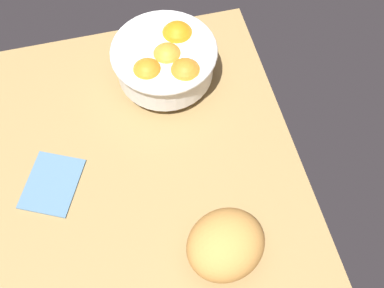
% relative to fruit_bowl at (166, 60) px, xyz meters
% --- Properties ---
extents(ground_plane, '(0.79, 0.59, 0.03)m').
position_rel_fruit_bowl_xyz_m(ground_plane, '(0.23, -0.08, -0.08)').
color(ground_plane, olive).
extents(fruit_bowl, '(0.22, 0.22, 0.11)m').
position_rel_fruit_bowl_xyz_m(fruit_bowl, '(0.00, 0.00, 0.00)').
color(fruit_bowl, white).
rests_on(fruit_bowl, ground).
extents(bread_loaf, '(0.16, 0.17, 0.09)m').
position_rel_fruit_bowl_xyz_m(bread_loaf, '(0.40, 0.02, -0.02)').
color(bread_loaf, '#BD823E').
rests_on(bread_loaf, ground).
extents(napkin_folded, '(0.15, 0.14, 0.01)m').
position_rel_fruit_bowl_xyz_m(napkin_folded, '(0.19, -0.27, -0.06)').
color(napkin_folded, slate).
rests_on(napkin_folded, ground).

